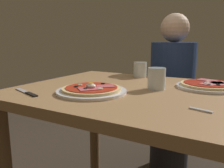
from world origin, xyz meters
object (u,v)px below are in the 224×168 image
object	(u,v)px
water_glass_far	(140,71)
diner_person	(171,100)
fork	(210,112)
dining_table	(136,117)
knife	(28,93)
pizza_across_left	(208,85)
pizza_foreground	(92,90)
water_glass_near	(157,80)

from	to	relation	value
water_glass_far	diner_person	xyz separation A→B (m)	(0.10, 0.38, -0.26)
fork	dining_table	bearing A→B (deg)	149.09
knife	pizza_across_left	bearing A→B (deg)	37.35
water_glass_far	pizza_foreground	bearing A→B (deg)	-92.05
pizza_foreground	water_glass_far	size ratio (longest dim) A/B	3.24
dining_table	water_glass_far	world-z (taller)	water_glass_far
pizza_foreground	pizza_across_left	world-z (taller)	pizza_foreground
knife	diner_person	size ratio (longest dim) A/B	0.16
dining_table	pizza_across_left	bearing A→B (deg)	35.24
pizza_across_left	knife	distance (m)	0.81
dining_table	knife	distance (m)	0.49
water_glass_far	diner_person	world-z (taller)	diner_person
pizza_foreground	knife	world-z (taller)	pizza_foreground
dining_table	pizza_foreground	distance (m)	0.25
diner_person	water_glass_far	bearing A→B (deg)	75.92
water_glass_near	water_glass_far	bearing A→B (deg)	124.89
water_glass_near	diner_person	world-z (taller)	diner_person
water_glass_far	fork	distance (m)	0.70
water_glass_near	knife	bearing A→B (deg)	-142.00
dining_table	fork	world-z (taller)	fork
dining_table	water_glass_near	size ratio (longest dim) A/B	10.95
pizza_foreground	knife	distance (m)	0.27
knife	diner_person	world-z (taller)	diner_person
dining_table	pizza_across_left	world-z (taller)	pizza_across_left
pizza_across_left	water_glass_near	xyz separation A→B (m)	(-0.20, -0.14, 0.03)
knife	diner_person	bearing A→B (deg)	71.45
dining_table	pizza_foreground	xyz separation A→B (m)	(-0.14, -0.15, 0.14)
pizza_across_left	fork	distance (m)	0.40
fork	diner_person	world-z (taller)	diner_person
dining_table	knife	bearing A→B (deg)	-141.13
water_glass_near	knife	distance (m)	0.56
dining_table	water_glass_far	bearing A→B (deg)	110.22
water_glass_near	water_glass_far	distance (m)	0.35
water_glass_near	fork	world-z (taller)	water_glass_near
pizza_foreground	water_glass_far	xyz separation A→B (m)	(0.02, 0.49, 0.03)
dining_table	fork	xyz separation A→B (m)	(0.33, -0.20, 0.13)
water_glass_far	fork	xyz separation A→B (m)	(0.45, -0.53, -0.04)
pizza_across_left	diner_person	size ratio (longest dim) A/B	0.24
water_glass_far	pizza_across_left	bearing A→B (deg)	-19.18
pizza_foreground	fork	bearing A→B (deg)	-5.48
fork	pizza_across_left	bearing A→B (deg)	97.88
pizza_foreground	diner_person	world-z (taller)	diner_person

